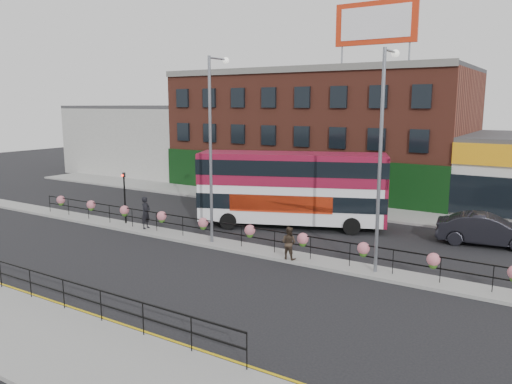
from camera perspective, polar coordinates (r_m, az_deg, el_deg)
The scene contains 18 objects.
ground at distance 26.87m, azimuth -3.45°, elevation -6.21°, with size 120.00×120.00×0.00m, color black.
south_pavement at distance 19.07m, azimuth -25.72°, elevation -13.98°, with size 60.00×4.00×0.15m, color gray.
north_pavement at distance 36.96m, azimuth 7.49°, elevation -1.64°, with size 60.00×4.00×0.15m, color gray.
median at distance 26.85m, azimuth -3.45°, elevation -6.05°, with size 60.00×1.60×0.15m, color gray.
yellow_line_inner at distance 20.27m, azimuth -20.08°, elevation -12.34°, with size 60.00×0.10×0.01m, color gold.
yellow_line_outer at distance 20.17m, azimuth -20.50°, elevation -12.48°, with size 60.00×0.10×0.01m, color gold.
brick_building at distance 45.17m, azimuth 7.31°, elevation 6.95°, with size 25.00×12.21×10.30m.
warehouse_west at distance 56.90m, azimuth -11.60°, elevation 5.97°, with size 15.50×12.00×7.30m.
billboard at distance 38.45m, azimuth 13.51°, elevation 18.27°, with size 6.00×0.29×4.40m.
median_railing at distance 26.60m, azimuth -3.47°, elevation -4.04°, with size 30.04×0.56×1.23m.
south_railing at distance 21.29m, azimuth -24.44°, elevation -8.82°, with size 20.04×0.05×1.12m.
double_decker_bus at distance 30.43m, azimuth 4.16°, elevation 1.15°, with size 11.48×6.77×4.58m.
car at distance 29.54m, azimuth 24.90°, elevation -3.95°, with size 5.34×2.55×1.69m, color black.
pedestrian_a at distance 30.47m, azimuth -12.48°, elevation -2.32°, with size 0.58×0.77×1.92m, color black.
pedestrian_b at distance 24.05m, azimuth 3.77°, elevation -5.82°, with size 0.79×0.62×1.60m, color #372A20.
lamp_column_west at distance 26.47m, azimuth -4.92°, elevation 6.65°, with size 0.35×1.72×9.81m.
lamp_column_east at distance 22.19m, azimuth 14.28°, elevation 5.56°, with size 0.35×1.70×9.70m.
traffic_light_median at distance 31.84m, azimuth -14.84°, elevation 0.60°, with size 0.15×0.28×3.65m.
Camera 1 is at (15.14, -20.88, 7.53)m, focal length 35.00 mm.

